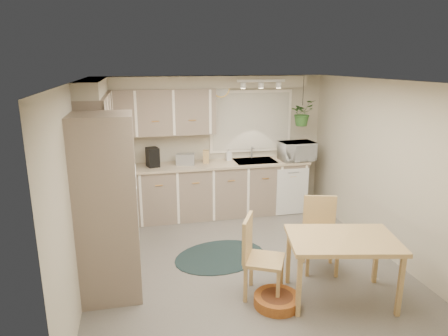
{
  "coord_description": "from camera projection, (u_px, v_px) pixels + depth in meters",
  "views": [
    {
      "loc": [
        -1.33,
        -4.72,
        2.62
      ],
      "look_at": [
        -0.14,
        0.55,
        1.18
      ],
      "focal_mm": 32.0,
      "sensor_mm": 36.0,
      "label": 1
    }
  ],
  "objects": [
    {
      "name": "upper_cab_left",
      "position": [
        98.0,
        122.0,
        5.49
      ],
      "size": [
        0.35,
        2.0,
        0.75
      ],
      "primitive_type": "cube",
      "color": "gray",
      "rests_on": "wall_left"
    },
    {
      "name": "wall_right",
      "position": [
        383.0,
        168.0,
        5.52
      ],
      "size": [
        0.04,
        4.2,
        2.4
      ],
      "primitive_type": "cube",
      "color": "#B5AC96",
      "rests_on": "floor"
    },
    {
      "name": "counter_left",
      "position": [
        112.0,
        187.0,
        5.63
      ],
      "size": [
        0.64,
        1.89,
        0.04
      ],
      "primitive_type": "cube",
      "color": "tan",
      "rests_on": "base_cab_left"
    },
    {
      "name": "window_blinds",
      "position": [
        251.0,
        121.0,
        7.09
      ],
      "size": [
        1.4,
        0.02,
        1.0
      ],
      "primitive_type": "cube",
      "color": "silver",
      "rests_on": "wall_back"
    },
    {
      "name": "toaster",
      "position": [
        185.0,
        159.0,
        6.74
      ],
      "size": [
        0.34,
        0.23,
        0.19
      ],
      "primitive_type": "cube",
      "rotation": [
        0.0,
        0.0,
        -0.2
      ],
      "color": "#A0A3A7",
      "rests_on": "counter_back"
    },
    {
      "name": "wall_front",
      "position": [
        316.0,
        250.0,
        3.11
      ],
      "size": [
        4.0,
        0.04,
        2.4
      ],
      "primitive_type": "cube",
      "color": "#B5AC96",
      "rests_on": "floor"
    },
    {
      "name": "hanging_plant",
      "position": [
        302.0,
        116.0,
        6.88
      ],
      "size": [
        0.55,
        0.57,
        0.35
      ],
      "primitive_type": "imported",
      "rotation": [
        0.0,
        0.0,
        0.42
      ],
      "color": "#2F5D25",
      "rests_on": "ceiling"
    },
    {
      "name": "oven_stack",
      "position": [
        107.0,
        208.0,
        4.42
      ],
      "size": [
        0.65,
        0.65,
        2.1
      ],
      "primitive_type": "cube",
      "color": "gray",
      "rests_on": "floor"
    },
    {
      "name": "counter_back",
      "position": [
        205.0,
        165.0,
        6.81
      ],
      "size": [
        3.64,
        0.64,
        0.04
      ],
      "primitive_type": "cube",
      "color": "tan",
      "rests_on": "base_cab_back"
    },
    {
      "name": "pet_bed",
      "position": [
        277.0,
        300.0,
        4.43
      ],
      "size": [
        0.58,
        0.58,
        0.12
      ],
      "primitive_type": "cylinder",
      "rotation": [
        0.0,
        0.0,
        -0.15
      ],
      "color": "#A65D21",
      "rests_on": "floor"
    },
    {
      "name": "soffit_left",
      "position": [
        93.0,
        87.0,
        5.36
      ],
      "size": [
        0.3,
        2.0,
        0.2
      ],
      "primitive_type": "cube",
      "color": "#B5AC96",
      "rests_on": "wall_left"
    },
    {
      "name": "microwave",
      "position": [
        297.0,
        149.0,
        7.02
      ],
      "size": [
        0.61,
        0.36,
        0.4
      ],
      "primitive_type": "imported",
      "rotation": [
        0.0,
        0.0,
        0.06
      ],
      "color": "silver",
      "rests_on": "counter_back"
    },
    {
      "name": "wall_back",
      "position": [
        212.0,
        145.0,
        7.07
      ],
      "size": [
        4.0,
        0.04,
        2.4
      ],
      "primitive_type": "cube",
      "color": "#B5AC96",
      "rests_on": "floor"
    },
    {
      "name": "wall_left",
      "position": [
        80.0,
        187.0,
        4.67
      ],
      "size": [
        0.04,
        4.2,
        2.4
      ],
      "primitive_type": "cube",
      "color": "#B5AC96",
      "rests_on": "floor"
    },
    {
      "name": "chair_back",
      "position": [
        321.0,
        236.0,
        5.1
      ],
      "size": [
        0.55,
        0.55,
        0.94
      ],
      "primitive_type": "cube",
      "rotation": [
        0.0,
        0.0,
        2.86
      ],
      "color": "tan",
      "rests_on": "floor"
    },
    {
      "name": "knife_block",
      "position": [
        206.0,
        157.0,
        6.84
      ],
      "size": [
        0.12,
        0.12,
        0.23
      ],
      "primitive_type": "cube",
      "rotation": [
        0.0,
        0.0,
        -0.18
      ],
      "color": "tan",
      "rests_on": "counter_back"
    },
    {
      "name": "sink",
      "position": [
        255.0,
        163.0,
        7.02
      ],
      "size": [
        0.7,
        0.48,
        0.1
      ],
      "primitive_type": "cube",
      "color": "#A0A3A7",
      "rests_on": "counter_back"
    },
    {
      "name": "base_cab_left",
      "position": [
        114.0,
        218.0,
        5.75
      ],
      "size": [
        0.6,
        1.85,
        0.9
      ],
      "primitive_type": "cube",
      "color": "gray",
      "rests_on": "floor"
    },
    {
      "name": "wall_clock",
      "position": [
        221.0,
        89.0,
        6.83
      ],
      "size": [
        0.3,
        0.03,
        0.3
      ],
      "primitive_type": "cylinder",
      "rotation": [
        1.57,
        0.0,
        0.0
      ],
      "color": "gold",
      "rests_on": "wall_back"
    },
    {
      "name": "cooktop",
      "position": [
        111.0,
        198.0,
        5.08
      ],
      "size": [
        0.52,
        0.58,
        0.02
      ],
      "primitive_type": "cube",
      "color": "silver",
      "rests_on": "counter_left"
    },
    {
      "name": "soffit_back",
      "position": [
        202.0,
        82.0,
        6.61
      ],
      "size": [
        3.6,
        0.3,
        0.2
      ],
      "primitive_type": "cube",
      "color": "#B5AC96",
      "rests_on": "wall_back"
    },
    {
      "name": "floor",
      "position": [
        243.0,
        262.0,
        5.4
      ],
      "size": [
        4.2,
        4.2,
        0.0
      ],
      "primitive_type": "plane",
      "color": "#66625A",
      "rests_on": "ground"
    },
    {
      "name": "coffee_maker",
      "position": [
        153.0,
        157.0,
        6.59
      ],
      "size": [
        0.23,
        0.26,
        0.32
      ],
      "primitive_type": "cube",
      "rotation": [
        0.0,
        0.0,
        0.26
      ],
      "color": "black",
      "rests_on": "counter_back"
    },
    {
      "name": "base_cab_back",
      "position": [
        205.0,
        191.0,
        6.94
      ],
      "size": [
        3.6,
        0.6,
        0.9
      ],
      "primitive_type": "cube",
      "color": "gray",
      "rests_on": "floor"
    },
    {
      "name": "chair_left",
      "position": [
        265.0,
        258.0,
        4.52
      ],
      "size": [
        0.6,
        0.6,
        0.95
      ],
      "primitive_type": "cube",
      "rotation": [
        0.0,
        0.0,
        -2.04
      ],
      "color": "tan",
      "rests_on": "floor"
    },
    {
      "name": "upper_cab_back",
      "position": [
        154.0,
        112.0,
        6.54
      ],
      "size": [
        2.0,
        0.35,
        0.75
      ],
      "primitive_type": "cube",
      "color": "gray",
      "rests_on": "wall_back"
    },
    {
      "name": "track_light_bar",
      "position": [
        261.0,
        81.0,
        6.41
      ],
      "size": [
        0.8,
        0.04,
        0.04
      ],
      "primitive_type": "cube",
      "color": "silver",
      "rests_on": "ceiling"
    },
    {
      "name": "range_hood",
      "position": [
        106.0,
        163.0,
        4.96
      ],
      "size": [
        0.4,
        0.6,
        0.14
      ],
      "primitive_type": "cube",
      "color": "silver",
      "rests_on": "upper_cab_left"
    },
    {
      "name": "braided_rug",
      "position": [
        220.0,
        256.0,
        5.55
      ],
      "size": [
        1.5,
        1.27,
        0.01
      ],
      "primitive_type": "ellipsoid",
      "rotation": [
        0.0,
        0.0,
        0.26
      ],
      "color": "black",
      "rests_on": "floor"
    },
    {
      "name": "dining_table",
      "position": [
        340.0,
        268.0,
        4.49
      ],
      "size": [
        1.33,
        1.02,
        0.75
      ],
      "primitive_type": "cube",
      "rotation": [
        0.0,
        0.0,
        -0.21
      ],
      "color": "tan",
      "rests_on": "floor"
    },
    {
      "name": "soap_bottle",
      "position": [
        229.0,
        158.0,
        7.04
      ],
      "size": [
        0.11,
        0.22,
        0.1
      ],
      "primitive_type": "imported",
      "rotation": [
        0.0,
        0.0,
        0.1
      ],
      "color": "silver",
      "rests_on": "counter_back"
    },
    {
      "name": "wall_oven_face",
      "position": [
        137.0,
        206.0,
        4.49
      ],
      "size": [
        0.02,
        0.56,
        0.58
      ],
      "primitive_type": "cube",
      "color": "silver",
      "rests_on": "oven_stack"
    },
    {
      "name": "window_frame",
      "position": [
        251.0,
        121.0,
        7.1
      ],
      "size": [
        1.5,
        0.02,
        1.1
      ],
      "primitive_type": "cube",
      "color": "white",
      "rests_on": "wall_back"
    },
    {
      "name": "dishwasher_front",
      "position": [
        292.0,
        192.0,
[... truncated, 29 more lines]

